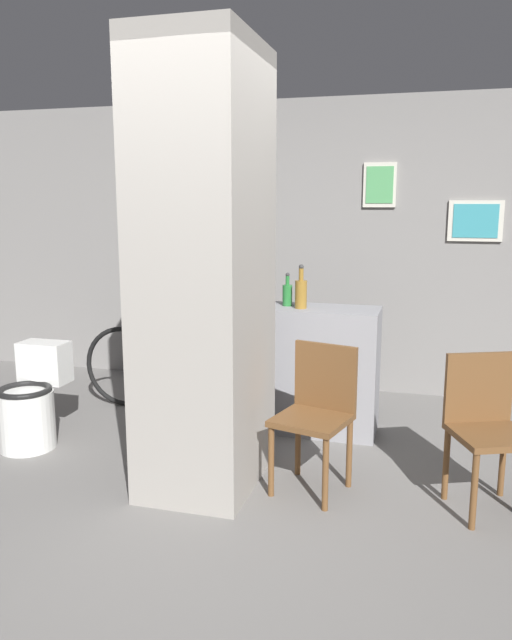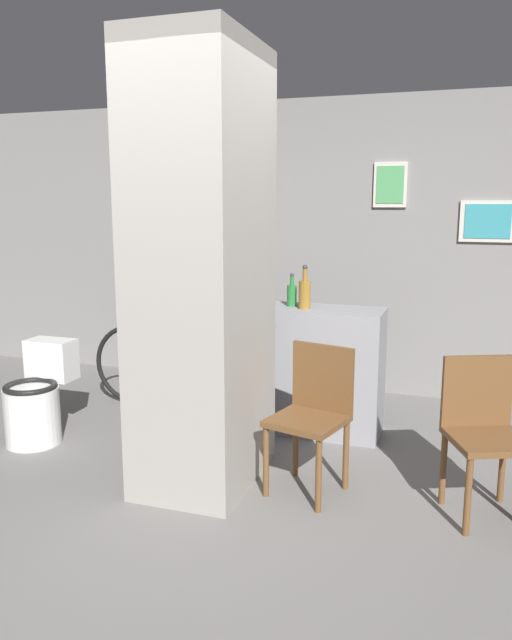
# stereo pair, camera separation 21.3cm
# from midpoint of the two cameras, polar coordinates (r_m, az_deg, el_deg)

# --- Properties ---
(ground_plane) EXTENTS (14.00, 14.00, 0.00)m
(ground_plane) POSITION_cam_midpoint_polar(r_m,az_deg,el_deg) (3.64, -6.84, -17.32)
(ground_plane) COLOR slate
(wall_back) EXTENTS (8.00, 0.09, 2.60)m
(wall_back) POSITION_cam_midpoint_polar(r_m,az_deg,el_deg) (5.74, 3.01, 6.72)
(wall_back) COLOR gray
(wall_back) RESTS_ON ground_plane
(pillar_center) EXTENTS (0.66, 0.91, 2.60)m
(pillar_center) POSITION_cam_midpoint_polar(r_m,az_deg,el_deg) (3.71, -6.35, 4.36)
(pillar_center) COLOR gray
(pillar_center) RESTS_ON ground_plane
(counter_shelf) EXTENTS (1.26, 0.44, 0.94)m
(counter_shelf) POSITION_cam_midpoint_polar(r_m,az_deg,el_deg) (4.73, 2.15, -4.42)
(counter_shelf) COLOR gray
(counter_shelf) RESTS_ON ground_plane
(toilet) EXTENTS (0.39, 0.55, 0.71)m
(toilet) POSITION_cam_midpoint_polar(r_m,az_deg,el_deg) (4.76, -21.13, -7.17)
(toilet) COLOR silver
(toilet) RESTS_ON ground_plane
(chair_near_pillar) EXTENTS (0.49, 0.49, 0.87)m
(chair_near_pillar) POSITION_cam_midpoint_polar(r_m,az_deg,el_deg) (3.76, 3.94, -8.19)
(chair_near_pillar) COLOR brown
(chair_near_pillar) RESTS_ON ground_plane
(chair_by_doorway) EXTENTS (0.53, 0.53, 0.87)m
(chair_by_doorway) POSITION_cam_midpoint_polar(r_m,az_deg,el_deg) (3.72, 18.77, -8.99)
(chair_by_doorway) COLOR brown
(chair_by_doorway) RESTS_ON ground_plane
(bicycle) EXTENTS (1.62, 0.42, 0.74)m
(bicycle) POSITION_cam_midpoint_polar(r_m,az_deg,el_deg) (5.18, -8.60, -4.47)
(bicycle) COLOR black
(bicycle) RESTS_ON ground_plane
(bottle_tall) EXTENTS (0.09, 0.09, 0.32)m
(bottle_tall) POSITION_cam_midpoint_polar(r_m,az_deg,el_deg) (4.54, 2.79, 2.53)
(bottle_tall) COLOR olive
(bottle_tall) RESTS_ON counter_shelf
(bottle_short) EXTENTS (0.07, 0.07, 0.25)m
(bottle_short) POSITION_cam_midpoint_polar(r_m,az_deg,el_deg) (4.66, 1.58, 2.41)
(bottle_short) COLOR #267233
(bottle_short) RESTS_ON counter_shelf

